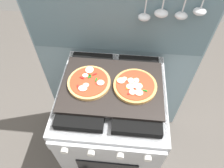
{
  "coord_description": "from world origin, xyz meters",
  "views": [
    {
      "loc": [
        0.06,
        -0.68,
        1.79
      ],
      "look_at": [
        0.0,
        0.0,
        0.93
      ],
      "focal_mm": 33.32,
      "sensor_mm": 36.0,
      "label": 1
    }
  ],
  "objects_px": {
    "pizza_right": "(135,86)",
    "baking_tray": "(112,86)",
    "stove": "(112,126)",
    "pizza_left": "(89,83)"
  },
  "relations": [
    {
      "from": "baking_tray",
      "to": "pizza_left",
      "type": "distance_m",
      "value": 0.12
    },
    {
      "from": "stove",
      "to": "pizza_right",
      "type": "bearing_deg",
      "value": -0.13
    },
    {
      "from": "stove",
      "to": "pizza_left",
      "type": "bearing_deg",
      "value": -179.55
    },
    {
      "from": "baking_tray",
      "to": "pizza_right",
      "type": "height_order",
      "value": "pizza_right"
    },
    {
      "from": "pizza_right",
      "to": "pizza_left",
      "type": "bearing_deg",
      "value": -179.84
    },
    {
      "from": "pizza_right",
      "to": "baking_tray",
      "type": "bearing_deg",
      "value": 179.08
    },
    {
      "from": "baking_tray",
      "to": "stove",
      "type": "bearing_deg",
      "value": -90.0
    },
    {
      "from": "baking_tray",
      "to": "pizza_left",
      "type": "xyz_separation_m",
      "value": [
        -0.12,
        -0.0,
        0.02
      ]
    },
    {
      "from": "stove",
      "to": "pizza_left",
      "type": "relative_size",
      "value": 3.94
    },
    {
      "from": "baking_tray",
      "to": "pizza_left",
      "type": "height_order",
      "value": "pizza_left"
    }
  ]
}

